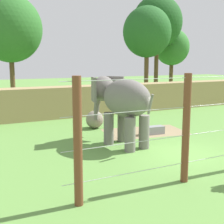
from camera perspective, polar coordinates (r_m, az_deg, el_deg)
name	(u,v)px	position (r m, az deg, el deg)	size (l,w,h in m)	color
ground_plane	(179,153)	(14.22, 12.31, -7.44)	(120.00, 120.00, 0.00)	#609342
dirt_patch	(145,132)	(18.03, 6.10, -3.65)	(4.63, 2.83, 0.01)	#937F5B
embankment_wall	(85,100)	(23.42, -4.95, 2.15)	(36.00, 1.80, 2.22)	tan
elephant	(122,100)	(14.85, 1.78, 2.15)	(2.20, 4.42, 3.31)	slate
enrichment_ball	(95,119)	(18.82, -3.23, -1.39)	(1.08, 1.08, 1.08)	gray
feed_trough	(152,130)	(17.47, 7.39, -3.38)	(1.44, 0.63, 0.44)	gray
tree_far_left	(147,32)	(31.50, 6.50, 14.45)	(4.76, 4.76, 9.37)	brown
tree_left_of_centre	(10,29)	(29.99, -18.37, 14.39)	(5.74, 5.74, 9.93)	brown
tree_behind_wall	(172,47)	(36.31, 11.02, 11.64)	(3.91, 3.91, 7.65)	brown
tree_right_of_centre	(157,23)	(33.77, 8.36, 16.04)	(5.20, 5.20, 10.76)	brown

